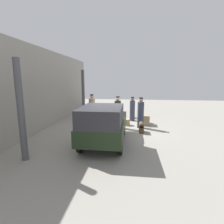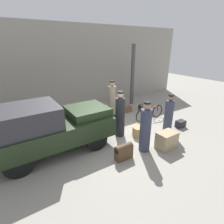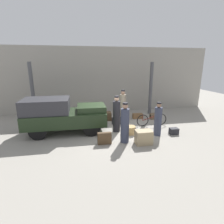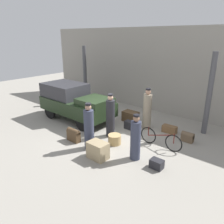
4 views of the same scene
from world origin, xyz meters
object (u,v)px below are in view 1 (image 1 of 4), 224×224
at_px(truck, 104,122).
at_px(wicker_basket, 126,122).
at_px(suitcase_black_upright, 100,114).
at_px(trunk_barrel_dark, 141,127).
at_px(suitcase_small_leather, 92,117).
at_px(porter_standing_middle, 132,110).
at_px(porter_carrying_trunk, 141,114).
at_px(suitcase_tan_flat, 133,116).
at_px(conductor_in_dark_uniform, 92,110).
at_px(bicycle, 114,114).
at_px(trunk_wicker_pale, 100,123).
at_px(trunk_large_brown, 84,124).
at_px(trunk_umber_medium, 145,120).
at_px(porter_lifting_near_truck, 118,113).

distance_m(truck, wicker_basket, 3.48).
height_order(suitcase_black_upright, trunk_barrel_dark, trunk_barrel_dark).
bearing_deg(suitcase_black_upright, suitcase_small_leather, 160.93).
bearing_deg(suitcase_black_upright, porter_standing_middle, -109.62).
xyz_separation_m(porter_carrying_trunk, suitcase_tan_flat, (2.62, 0.46, -0.67)).
bearing_deg(conductor_in_dark_uniform, suitcase_black_upright, -2.73).
relative_size(bicycle, suitcase_tan_flat, 4.21).
height_order(truck, trunk_wicker_pale, truck).
xyz_separation_m(trunk_large_brown, suitcase_tan_flat, (3.05, -2.78, -0.10)).
bearing_deg(trunk_barrel_dark, suitcase_black_upright, 39.84).
bearing_deg(suitcase_small_leather, trunk_umber_medium, -104.45).
distance_m(trunk_umber_medium, trunk_barrel_dark, 1.69).
distance_m(suitcase_small_leather, trunk_umber_medium, 3.70).
bearing_deg(trunk_wicker_pale, suitcase_small_leather, 28.29).
distance_m(trunk_barrel_dark, suitcase_tan_flat, 3.56).
height_order(suitcase_black_upright, suitcase_tan_flat, suitcase_black_upright).
relative_size(porter_carrying_trunk, trunk_barrel_dark, 3.01).
bearing_deg(porter_standing_middle, suitcase_small_leather, 91.55).
relative_size(trunk_large_brown, suitcase_tan_flat, 1.82).
relative_size(porter_standing_middle, suitcase_tan_flat, 3.95).
bearing_deg(suitcase_small_leather, suitcase_tan_flat, -71.36).
height_order(trunk_umber_medium, trunk_wicker_pale, trunk_umber_medium).
distance_m(bicycle, trunk_umber_medium, 2.47).
bearing_deg(porter_lifting_near_truck, wicker_basket, -36.87).
bearing_deg(porter_standing_middle, trunk_barrel_dark, -169.35).
bearing_deg(trunk_large_brown, porter_carrying_trunk, -82.49).
distance_m(bicycle, porter_standing_middle, 1.39).
xyz_separation_m(porter_carrying_trunk, trunk_wicker_pale, (0.18, 2.45, -0.63)).
relative_size(bicycle, trunk_barrel_dark, 2.93).
bearing_deg(truck, porter_lifting_near_truck, -7.22).
xyz_separation_m(truck, suitcase_tan_flat, (5.40, -1.21, -0.82)).
height_order(truck, porter_carrying_trunk, porter_carrying_trunk).
bearing_deg(trunk_barrel_dark, porter_lifting_near_truck, 58.98).
xyz_separation_m(suitcase_black_upright, trunk_umber_medium, (-1.87, -3.25, 0.09)).
height_order(trunk_large_brown, trunk_umber_medium, trunk_umber_medium).
xyz_separation_m(wicker_basket, trunk_wicker_pale, (-0.33, 1.57, -0.01)).
height_order(trunk_large_brown, suitcase_tan_flat, trunk_large_brown).
distance_m(trunk_large_brown, trunk_wicker_pale, 1.00).
relative_size(porter_carrying_trunk, trunk_large_brown, 2.37).
bearing_deg(suitcase_tan_flat, conductor_in_dark_uniform, 127.73).
distance_m(bicycle, porter_carrying_trunk, 2.74).
bearing_deg(trunk_large_brown, conductor_in_dark_uniform, -11.57).
bearing_deg(trunk_large_brown, suitcase_black_upright, -5.86).
distance_m(wicker_basket, porter_standing_middle, 1.41).
bearing_deg(suitcase_tan_flat, truck, 167.39).
distance_m(truck, trunk_barrel_dark, 2.62).
relative_size(trunk_umber_medium, suitcase_tan_flat, 1.69).
bearing_deg(trunk_barrel_dark, trunk_umber_medium, -10.62).
height_order(wicker_basket, suitcase_small_leather, wicker_basket).
bearing_deg(porter_standing_middle, porter_lifting_near_truck, 155.45).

